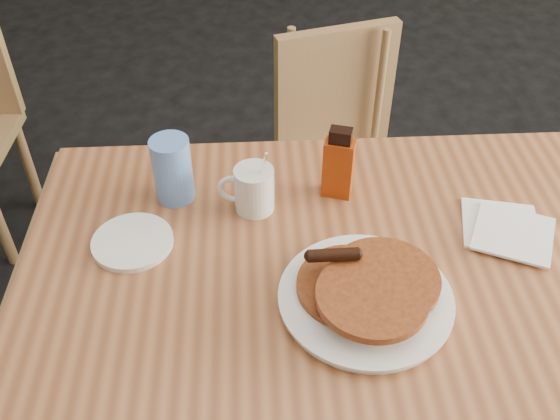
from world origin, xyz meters
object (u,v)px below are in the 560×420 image
object	(u,v)px
main_table	(342,279)
blue_tumbler	(173,170)
coffee_mug	(253,189)
pancake_plate	(367,293)
syrup_bottle	(338,165)
chair_main_far	(333,145)

from	to	relation	value
main_table	blue_tumbler	bearing A→B (deg)	151.56
main_table	coffee_mug	bearing A→B (deg)	138.80
coffee_mug	blue_tumbler	bearing A→B (deg)	156.19
pancake_plate	coffee_mug	bearing A→B (deg)	131.00
main_table	coffee_mug	xyz separation A→B (m)	(-0.18, 0.16, 0.09)
pancake_plate	syrup_bottle	size ratio (longest dim) A/B	1.90
coffee_mug	blue_tumbler	xyz separation A→B (m)	(-0.16, 0.03, 0.02)
pancake_plate	syrup_bottle	distance (m)	0.30
pancake_plate	coffee_mug	size ratio (longest dim) A/B	2.02
syrup_bottle	coffee_mug	bearing A→B (deg)	-151.17
pancake_plate	coffee_mug	distance (m)	0.33
coffee_mug	main_table	bearing A→B (deg)	-54.71
pancake_plate	syrup_bottle	world-z (taller)	syrup_bottle
blue_tumbler	chair_main_far	bearing A→B (deg)	57.18
main_table	coffee_mug	world-z (taller)	coffee_mug
main_table	pancake_plate	distance (m)	0.12
coffee_mug	pancake_plate	bearing A→B (deg)	-62.50
pancake_plate	blue_tumbler	bearing A→B (deg)	143.94
main_table	pancake_plate	bearing A→B (deg)	-68.39
chair_main_far	syrup_bottle	world-z (taller)	syrup_bottle
main_table	pancake_plate	xyz separation A→B (m)	(0.04, -0.09, 0.07)
main_table	blue_tumbler	distance (m)	0.40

